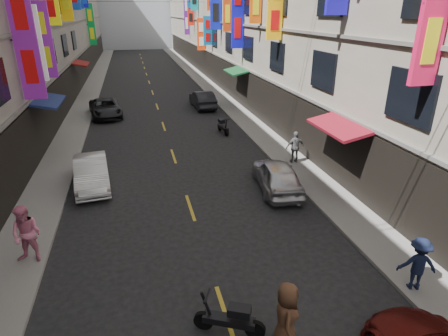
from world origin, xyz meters
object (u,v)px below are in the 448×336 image
car_left_mid (91,172)px  car_right_far (202,99)px  car_right_mid (277,175)px  car_left_far (105,108)px  pedestrian_lfar (27,235)px  pedestrian_rnear (418,264)px  pedestrian_crossing (286,318)px  pedestrian_rfar (295,147)px  scooter_crossing (230,319)px  scooter_far_right (223,127)px

car_left_mid → car_right_far: (7.64, 13.62, 0.03)m
car_right_mid → car_right_far: car_right_far is taller
car_right_mid → car_left_far: bearing=-55.2°
car_right_far → pedestrian_lfar: bearing=62.2°
car_left_far → car_right_mid: car_right_mid is taller
car_right_mid → pedestrian_rnear: bearing=107.7°
car_right_far → pedestrian_lfar: 21.17m
pedestrian_rnear → pedestrian_crossing: bearing=32.7°
car_left_mid → car_right_mid: size_ratio=1.01×
car_right_far → pedestrian_rnear: 23.10m
pedestrian_lfar → car_right_mid: bearing=36.2°
car_right_mid → car_right_far: (-0.36, 15.93, 0.01)m
pedestrian_crossing → car_left_far: bearing=31.0°
pedestrian_rfar → car_right_far: bearing=-78.2°
car_left_mid → car_left_far: 12.61m
car_left_far → pedestrian_crossing: size_ratio=2.53×
scooter_crossing → car_left_mid: car_left_mid is taller
car_right_mid → pedestrian_crossing: pedestrian_crossing is taller
scooter_far_right → pedestrian_rnear: pedestrian_rnear is taller
pedestrian_rfar → scooter_far_right: bearing=-67.3°
scooter_crossing → pedestrian_rfar: bearing=-4.7°
scooter_far_right → pedestrian_crossing: size_ratio=0.98×
pedestrian_lfar → pedestrian_crossing: (6.49, -4.88, -0.15)m
car_right_mid → car_right_far: bearing=-82.1°
car_left_mid → pedestrian_crossing: pedestrian_crossing is taller
scooter_crossing → car_right_far: bearing=17.5°
scooter_far_right → pedestrian_lfar: 14.99m
car_left_far → pedestrian_crossing: bearing=-85.5°
car_left_mid → pedestrian_crossing: bearing=-70.0°
scooter_far_right → pedestrian_rnear: 15.95m
scooter_crossing → scooter_far_right: size_ratio=0.92×
scooter_far_right → pedestrian_crossing: pedestrian_crossing is taller
pedestrian_rfar → scooter_crossing: bearing=60.6°
car_left_mid → pedestrian_crossing: 11.58m
pedestrian_rnear → pedestrian_rfar: bearing=-73.7°
scooter_far_right → car_right_mid: bearing=85.6°
pedestrian_lfar → car_right_far: bearing=82.1°
pedestrian_rnear → pedestrian_lfar: bearing=-0.1°
pedestrian_rfar → car_left_far: bearing=-49.2°
scooter_far_right → pedestrian_rfar: 6.61m
car_right_far → pedestrian_rnear: pedestrian_rnear is taller
car_left_mid → car_right_mid: (8.00, -2.31, 0.02)m
car_left_far → car_right_far: (7.64, 1.00, 0.05)m
car_right_mid → pedestrian_crossing: (-2.91, -8.09, 0.23)m
scooter_crossing → car_left_far: car_left_far is taller
scooter_far_right → pedestrian_lfar: (-9.03, -11.95, 0.63)m
car_right_far → pedestrian_rfar: 13.55m
car_right_far → scooter_crossing: bearing=78.5°
scooter_crossing → pedestrian_lfar: pedestrian_lfar is taller
pedestrian_crossing → car_right_mid: bearing=-1.2°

